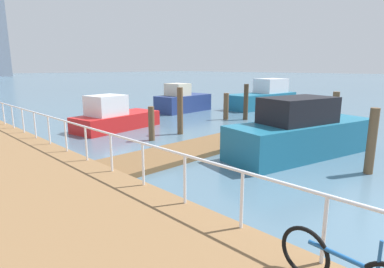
{
  "coord_description": "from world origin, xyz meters",
  "views": [
    {
      "loc": [
        -7.44,
        -0.3,
        3.23
      ],
      "look_at": [
        -0.24,
        7.05,
        1.04
      ],
      "focal_mm": 29.75,
      "sensor_mm": 36.0,
      "label": 1
    }
  ],
  "objects_px": {
    "moored_boat_0": "(301,133)",
    "moored_boat_2": "(264,97)",
    "moored_boat_1": "(114,117)",
    "moored_boat_3": "(183,101)"
  },
  "relations": [
    {
      "from": "moored_boat_0",
      "to": "moored_boat_2",
      "type": "distance_m",
      "value": 13.94
    },
    {
      "from": "moored_boat_3",
      "to": "moored_boat_2",
      "type": "bearing_deg",
      "value": -25.99
    },
    {
      "from": "moored_boat_1",
      "to": "moored_boat_2",
      "type": "distance_m",
      "value": 13.2
    },
    {
      "from": "moored_boat_0",
      "to": "moored_boat_1",
      "type": "height_order",
      "value": "moored_boat_0"
    },
    {
      "from": "moored_boat_2",
      "to": "moored_boat_0",
      "type": "bearing_deg",
      "value": -141.36
    },
    {
      "from": "moored_boat_1",
      "to": "moored_boat_2",
      "type": "relative_size",
      "value": 0.74
    },
    {
      "from": "moored_boat_1",
      "to": "moored_boat_3",
      "type": "relative_size",
      "value": 1.1
    },
    {
      "from": "moored_boat_2",
      "to": "moored_boat_3",
      "type": "xyz_separation_m",
      "value": [
        -6.04,
        2.95,
        -0.09
      ]
    },
    {
      "from": "moored_boat_1",
      "to": "moored_boat_3",
      "type": "height_order",
      "value": "moored_boat_3"
    },
    {
      "from": "moored_boat_0",
      "to": "moored_boat_1",
      "type": "xyz_separation_m",
      "value": [
        -2.3,
        9.18,
        -0.19
      ]
    }
  ]
}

